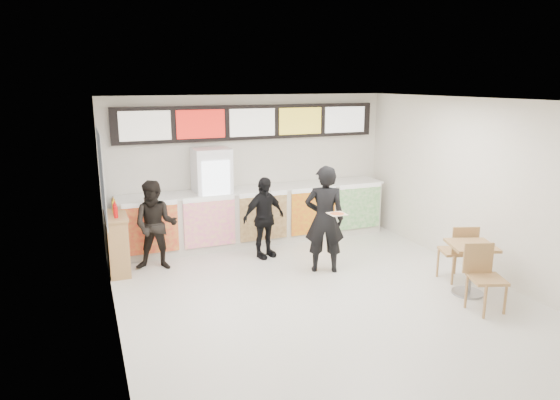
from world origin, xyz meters
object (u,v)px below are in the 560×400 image
condiment_ledge (117,243)px  drinks_fridge (213,199)px  cafe_table (470,260)px  customer_main (324,219)px  service_counter (258,215)px  customer_left (156,225)px  customer_mid (264,218)px

condiment_ledge → drinks_fridge: bearing=20.3°
drinks_fridge → cafe_table: bearing=-49.9°
customer_main → cafe_table: bearing=156.6°
drinks_fridge → service_counter: bearing=-1.0°
customer_main → customer_left: 2.96m
service_counter → cafe_table: 4.31m
service_counter → customer_main: size_ratio=2.95×
service_counter → drinks_fridge: size_ratio=2.78×
service_counter → customer_main: customer_main is taller
customer_main → condiment_ledge: 3.62m
cafe_table → customer_main: bearing=153.3°
drinks_fridge → cafe_table: drinks_fridge is taller
customer_left → customer_mid: bearing=15.3°
customer_left → condiment_ledge: customer_left is taller
drinks_fridge → customer_left: (-1.23, -0.81, -0.20)m
customer_main → condiment_ledge: bearing=1.6°
drinks_fridge → cafe_table: 4.89m
customer_mid → service_counter: bearing=61.7°
customer_mid → condiment_ledge: (-2.63, 0.23, -0.24)m
service_counter → condiment_ledge: (-2.82, -0.68, -0.04)m
customer_left → condiment_ledge: 0.71m
customer_left → customer_mid: customer_left is taller
drinks_fridge → condiment_ledge: size_ratio=1.62×
service_counter → drinks_fridge: (-0.93, 0.02, 0.43)m
customer_left → cafe_table: size_ratio=0.93×
customer_main → customer_mid: 1.30m
customer_main → customer_left: size_ratio=1.18×
cafe_table → condiment_ledge: bearing=168.4°
service_counter → customer_mid: size_ratio=3.60×
service_counter → condiment_ledge: 2.90m
cafe_table → condiment_ledge: 5.86m
customer_main → cafe_table: (1.66, -1.73, -0.37)m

